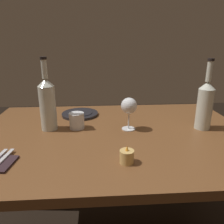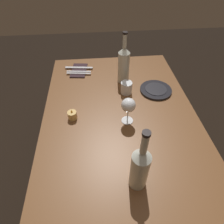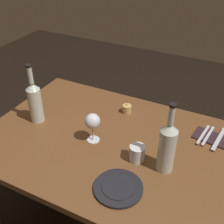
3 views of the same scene
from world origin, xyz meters
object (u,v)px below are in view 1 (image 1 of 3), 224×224
wine_bottle_second (47,103)px  fork_outer (1,161)px  water_tumbler (77,121)px  votive_candle (127,157)px  wine_glass_left (129,107)px  wine_bottle (205,104)px  dinner_plate (80,114)px

wine_bottle_second → fork_outer: wine_bottle_second is taller
water_tumbler → fork_outer: size_ratio=0.44×
water_tumbler → votive_candle: size_ratio=1.18×
wine_glass_left → wine_bottle: bearing=177.9°
votive_candle → fork_outer: size_ratio=0.37×
wine_bottle → fork_outer: 0.91m
wine_glass_left → wine_bottle_second: size_ratio=0.46×
wine_bottle → water_tumbler: bearing=-4.1°
wine_bottle → water_tumbler: (0.62, -0.04, -0.09)m
wine_glass_left → votive_candle: bearing=80.8°
fork_outer → wine_glass_left: bearing=-150.0°
wine_glass_left → water_tumbler: (0.25, -0.03, -0.08)m
votive_candle → fork_outer: 0.45m
fork_outer → wine_bottle_second: bearing=-109.2°
wine_bottle → water_tumbler: 0.63m
water_tumbler → fork_outer: bearing=52.6°
wine_bottle → votive_candle: size_ratio=5.09×
water_tumbler → votive_candle: bearing=120.9°
wine_glass_left → wine_bottle: wine_bottle is taller
wine_bottle_second → votive_candle: bearing=135.0°
wine_bottle_second → fork_outer: size_ratio=1.93×
wine_bottle_second → water_tumbler: (-0.13, -0.00, -0.10)m
wine_bottle → fork_outer: (0.86, 0.27, -0.12)m
wine_bottle_second → wine_glass_left: bearing=175.8°
wine_glass_left → water_tumbler: size_ratio=2.02×
wine_bottle → wine_glass_left: bearing=-2.1°
votive_candle → dinner_plate: 0.58m
water_tumbler → dinner_plate: (-0.00, -0.20, -0.03)m
wine_bottle_second → votive_candle: wine_bottle_second is taller
water_tumbler → fork_outer: (0.24, 0.32, -0.02)m
wine_glass_left → fork_outer: size_ratio=0.89×
votive_candle → dinner_plate: bearing=-69.4°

